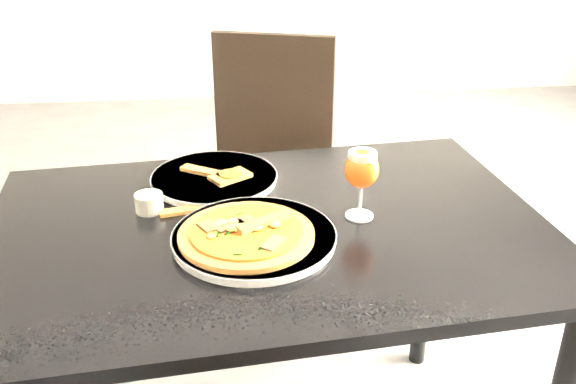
{
  "coord_description": "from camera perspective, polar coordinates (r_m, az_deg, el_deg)",
  "views": [
    {
      "loc": [
        -0.38,
        -1.47,
        1.42
      ],
      "look_at": [
        -0.25,
        -0.28,
        0.83
      ],
      "focal_mm": 40.0,
      "sensor_mm": 36.0,
      "label": 1
    }
  ],
  "objects": [
    {
      "name": "plate_main",
      "position": [
        1.32,
        -3.02,
        -4.07
      ],
      "size": [
        0.34,
        0.34,
        0.02
      ],
      "primitive_type": "cylinder",
      "rotation": [
        0.0,
        0.0,
        0.02
      ],
      "color": "white",
      "rests_on": "dining_table"
    },
    {
      "name": "beer_glass",
      "position": [
        1.37,
        6.58,
        2.0
      ],
      "size": [
        0.08,
        0.08,
        0.16
      ],
      "color": "silver",
      "rests_on": "dining_table"
    },
    {
      "name": "plate_second",
      "position": [
        1.58,
        -6.57,
        1.23
      ],
      "size": [
        0.31,
        0.31,
        0.02
      ],
      "primitive_type": "cylinder",
      "rotation": [
        0.0,
        0.0,
        0.02
      ],
      "color": "white",
      "rests_on": "dining_table"
    },
    {
      "name": "dining_table",
      "position": [
        1.43,
        -1.65,
        -6.04
      ],
      "size": [
        1.27,
        0.9,
        0.75
      ],
      "rotation": [
        0.0,
        0.0,
        0.09
      ],
      "color": "black",
      "rests_on": "ground"
    },
    {
      "name": "sauce_cup",
      "position": [
        1.46,
        -12.25,
        -0.86
      ],
      "size": [
        0.06,
        0.06,
        0.04
      ],
      "color": "beige",
      "rests_on": "dining_table"
    },
    {
      "name": "crust_scraps",
      "position": [
        1.57,
        -5.98,
        1.57
      ],
      "size": [
        0.18,
        0.13,
        0.01
      ],
      "rotation": [
        0.0,
        0.0,
        -0.12
      ],
      "color": "#8D5C22",
      "rests_on": "plate_second"
    },
    {
      "name": "loose_crust",
      "position": [
        1.45,
        -9.19,
        -1.61
      ],
      "size": [
        0.11,
        0.05,
        0.01
      ],
      "primitive_type": "cube",
      "rotation": [
        0.0,
        0.0,
        0.21
      ],
      "color": "#8D5C22",
      "rests_on": "dining_table"
    },
    {
      "name": "chair_far",
      "position": [
        2.21,
        -1.95,
        2.21
      ],
      "size": [
        0.55,
        0.55,
        0.96
      ],
      "rotation": [
        0.0,
        0.0,
        -0.3
      ],
      "color": "black",
      "rests_on": "ground"
    },
    {
      "name": "pizza",
      "position": [
        1.3,
        -3.69,
        -3.67
      ],
      "size": [
        0.28,
        0.28,
        0.03
      ],
      "rotation": [
        0.0,
        0.0,
        0.22
      ],
      "color": "#8D5C22",
      "rests_on": "plate_main"
    }
  ]
}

